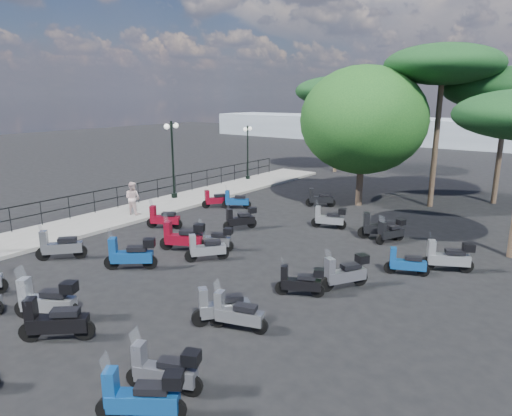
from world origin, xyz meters
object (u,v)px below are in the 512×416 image
Objects in this scene: scooter_14 at (329,218)px; scooter_20 at (391,232)px; pine_2 at (338,91)px; scooter_3 at (163,219)px; scooter_17 at (236,314)px; pine_0 at (443,65)px; scooter_24 at (406,263)px; scooter_7 at (131,254)px; broadleaf_tree at (363,120)px; scooter_9 at (240,219)px; scooter_25 at (448,257)px; scooter_8 at (183,237)px; scooter_4 at (236,201)px; scooter_26 at (379,228)px; scooter_15 at (320,199)px; lamp_post_2 at (248,149)px; scooter_22 at (165,370)px; pedestrian_far at (133,198)px; scooter_18 at (345,273)px; scooter_2 at (60,247)px; scooter_21 at (142,397)px; scooter_19 at (300,282)px; lamp_post_1 at (173,155)px; scooter_12 at (214,239)px; scooter_23 at (222,307)px; scooter_5 at (215,200)px; scooter_10 at (54,322)px; scooter_13 at (206,249)px; scooter_11 at (47,300)px; pine_1 at (508,89)px.

scooter_20 is at bearing -115.14° from scooter_14.
scooter_3 is at bearing -86.65° from pine_2.
scooter_17 is 0.19× the size of pine_0.
scooter_17 is 1.11× the size of scooter_24.
scooter_7 is 0.97× the size of scooter_17.
broadleaf_tree is (5.13, 9.50, 4.13)m from scooter_3.
scooter_9 is 0.90× the size of scooter_25.
broadleaf_tree is (-6.55, 7.16, 4.06)m from scooter_25.
scooter_8 is 0.23× the size of broadleaf_tree.
scooter_26 is at bearing -125.35° from scooter_4.
scooter_15 is (0.76, 5.87, -0.03)m from scooter_9.
scooter_8 is (7.06, -13.11, -1.70)m from lamp_post_2.
scooter_3 is 11.91m from scooter_22.
pedestrian_far is 1.05× the size of scooter_18.
scooter_2 reaches higher than scooter_14.
scooter_21 is 0.92× the size of scooter_25.
scooter_15 is at bearing -1.30° from scooter_19.
scooter_4 is at bearing -1.98° from scooter_18.
scooter_15 is (3.35, 3.05, 0.01)m from scooter_4.
lamp_post_1 is at bearing -149.25° from pine_0.
lamp_post_2 is 2.29× the size of scooter_25.
scooter_12 is 5.87m from scooter_23.
scooter_5 is 13.89m from scooter_10.
scooter_17 is at bearing -87.55° from scooter_10.
lamp_post_2 reaches higher than scooter_13.
scooter_11 is 0.23× the size of pine_2.
scooter_2 is 0.92× the size of scooter_18.
scooter_22 is 9.27m from scooter_24.
scooter_26 is at bearing -113.72° from scooter_14.
lamp_post_1 is 3.17× the size of scooter_5.
pine_1 is at bearing -62.83° from scooter_7.
scooter_11 reaches higher than scooter_7.
scooter_10 is at bearing 121.63° from scooter_19.
scooter_8 is at bearing 19.42° from scooter_22.
scooter_9 is 7.81m from scooter_24.
pedestrian_far is 1.06× the size of scooter_14.
pine_2 is at bearing -19.55° from scooter_11.
scooter_7 is at bearing 78.51° from scooter_19.
scooter_2 is 19.75m from pine_0.
scooter_5 is 6.75m from scooter_14.
broadleaf_tree is (1.28, 10.34, 4.12)m from scooter_12.
scooter_8 is at bearing -40.36° from scooter_7.
broadleaf_tree reaches higher than scooter_4.
scooter_7 is at bearing -109.43° from pine_0.
scooter_13 is (1.47, 2.18, -0.10)m from scooter_7.
pine_2 is (-9.46, 7.13, -1.23)m from pine_0.
lamp_post_1 reaches higher than scooter_17.
scooter_4 is at bearing -123.92° from scooter_5.
scooter_9 reaches higher than scooter_4.
scooter_20 is 1.01× the size of scooter_24.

